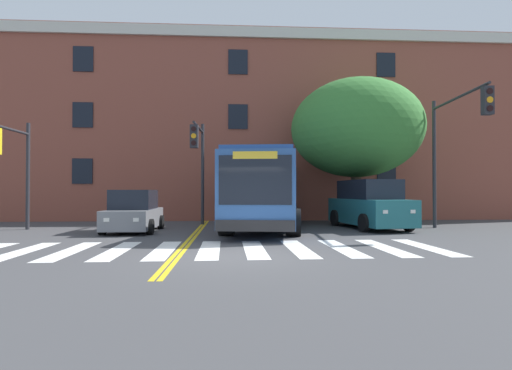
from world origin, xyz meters
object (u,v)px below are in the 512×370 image
city_bus (265,189)px  traffic_light_near_corner (453,135)px  car_grey_near_lane (134,212)px  street_tree_curbside_large (356,128)px  traffic_light_far_corner (14,158)px  traffic_light_overhead (199,155)px  car_teal_far_lane (369,205)px

city_bus → traffic_light_near_corner: bearing=-17.9°
car_grey_near_lane → traffic_light_near_corner: (13.16, -0.90, 3.20)m
city_bus → street_tree_curbside_large: 5.81m
traffic_light_far_corner → street_tree_curbside_large: size_ratio=0.52×
street_tree_curbside_large → traffic_light_near_corner: bearing=-53.1°
city_bus → traffic_light_overhead: traffic_light_overhead is taller
car_teal_far_lane → traffic_light_far_corner: 15.20m
car_teal_far_lane → street_tree_curbside_large: (0.08, 2.13, 3.81)m
city_bus → car_grey_near_lane: size_ratio=3.08×
car_teal_far_lane → traffic_light_near_corner: 4.52m
city_bus → traffic_light_near_corner: 8.30m
street_tree_curbside_large → car_grey_near_lane: bearing=-164.1°
traffic_light_far_corner → traffic_light_overhead: traffic_light_overhead is taller
city_bus → car_teal_far_lane: (4.64, -0.74, -0.71)m
city_bus → traffic_light_far_corner: bearing=-171.8°
traffic_light_far_corner → car_grey_near_lane: bearing=-0.6°
car_grey_near_lane → traffic_light_overhead: bearing=39.9°
city_bus → car_teal_far_lane: 4.75m
traffic_light_far_corner → street_tree_curbside_large: bearing=10.8°
city_bus → traffic_light_far_corner: traffic_light_far_corner is taller
traffic_light_far_corner → traffic_light_overhead: size_ratio=0.92×
traffic_light_far_corner → street_tree_curbside_large: street_tree_curbside_large is taller
city_bus → car_grey_near_lane: 5.86m
traffic_light_far_corner → city_bus: bearing=8.2°
car_teal_far_lane → traffic_light_far_corner: size_ratio=1.11×
traffic_light_overhead → street_tree_curbside_large: 7.96m
traffic_light_near_corner → traffic_light_overhead: 11.09m
traffic_light_near_corner → traffic_light_overhead: (-10.66, 2.99, -0.61)m
car_teal_far_lane → traffic_light_overhead: size_ratio=1.02×
city_bus → traffic_light_far_corner: (-10.41, -1.51, 1.30)m
traffic_light_far_corner → traffic_light_overhead: 7.64m
traffic_light_far_corner → street_tree_curbside_large: (15.13, 2.89, 1.80)m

